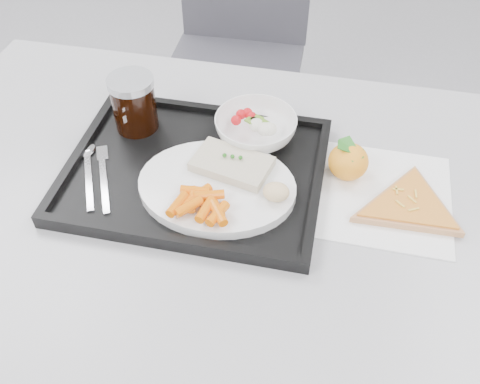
{
  "coord_description": "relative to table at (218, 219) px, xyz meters",
  "views": [
    {
      "loc": [
        0.17,
        -0.32,
        1.42
      ],
      "look_at": [
        0.04,
        0.29,
        0.77
      ],
      "focal_mm": 40.0,
      "sensor_mm": 36.0,
      "label": 1
    }
  ],
  "objects": [
    {
      "name": "tray",
      "position": [
        -0.05,
        0.04,
        0.08
      ],
      "size": [
        0.45,
        0.35,
        0.03
      ],
      "color": "black",
      "rests_on": "table"
    },
    {
      "name": "cola_glass",
      "position": [
        -0.19,
        0.13,
        0.14
      ],
      "size": [
        0.09,
        0.09,
        0.11
      ],
      "color": "black",
      "rests_on": "tray"
    },
    {
      "name": "napkin",
      "position": [
        0.27,
        0.05,
        0.07
      ],
      "size": [
        0.25,
        0.24,
        0.0
      ],
      "color": "white",
      "rests_on": "table"
    },
    {
      "name": "salad_contents",
      "position": [
        0.04,
        0.14,
        0.12
      ],
      "size": [
        0.09,
        0.06,
        0.02
      ],
      "color": "red",
      "rests_on": "salad_bowl"
    },
    {
      "name": "fish_fillet",
      "position": [
        0.02,
        0.04,
        0.11
      ],
      "size": [
        0.15,
        0.11,
        0.03
      ],
      "color": "beige",
      "rests_on": "dinner_plate"
    },
    {
      "name": "tangerine",
      "position": [
        0.22,
        0.09,
        0.1
      ],
      "size": [
        0.08,
        0.08,
        0.07
      ],
      "color": "#FF6A01",
      "rests_on": "napkin"
    },
    {
      "name": "carrot_pile",
      "position": [
        -0.01,
        -0.07,
        0.11
      ],
      "size": [
        0.1,
        0.09,
        0.02
      ],
      "color": "orange",
      "rests_on": "dinner_plate"
    },
    {
      "name": "dinner_plate",
      "position": [
        0.0,
        -0.01,
        0.09
      ],
      "size": [
        0.27,
        0.27,
        0.02
      ],
      "color": "white",
      "rests_on": "tray"
    },
    {
      "name": "bread_roll",
      "position": [
        0.11,
        -0.02,
        0.12
      ],
      "size": [
        0.04,
        0.04,
        0.03
      ],
      "color": "#F1C588",
      "rests_on": "dinner_plate"
    },
    {
      "name": "salad_bowl",
      "position": [
        0.04,
        0.14,
        0.11
      ],
      "size": [
        0.15,
        0.15,
        0.05
      ],
      "color": "white",
      "rests_on": "tray"
    },
    {
      "name": "cutlery",
      "position": [
        -0.22,
        0.0,
        0.08
      ],
      "size": [
        0.12,
        0.16,
        0.01
      ],
      "color": "silver",
      "rests_on": "tray"
    },
    {
      "name": "table",
      "position": [
        0.0,
        0.0,
        0.0
      ],
      "size": [
        1.2,
        0.8,
        0.75
      ],
      "color": "silver",
      "rests_on": "ground"
    },
    {
      "name": "pizza_slice",
      "position": [
        0.33,
        0.03,
        0.08
      ],
      "size": [
        0.29,
        0.29,
        0.02
      ],
      "color": "#E0A771",
      "rests_on": "napkin"
    },
    {
      "name": "chair",
      "position": [
        -0.15,
        0.89,
        -0.15
      ],
      "size": [
        0.43,
        0.43,
        0.93
      ],
      "color": "#3A383F",
      "rests_on": "ground"
    }
  ]
}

